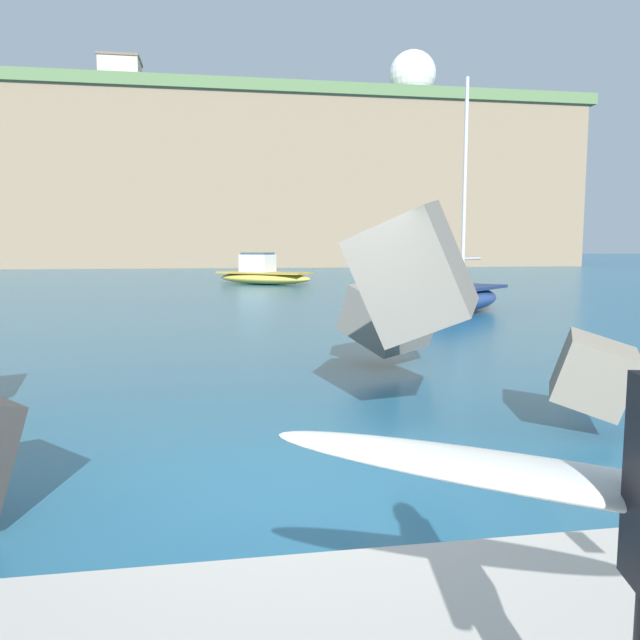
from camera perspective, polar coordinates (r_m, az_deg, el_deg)
name	(u,v)px	position (r m, az deg, el deg)	size (l,w,h in m)	color
ground_plane	(305,481)	(5.84, -1.33, -14.38)	(400.00, 400.00, 0.00)	#235B7A
breakwater_jetty	(296,328)	(7.72, -2.16, -0.74)	(31.54, 8.21, 2.66)	#605B56
boat_near_right	(457,297)	(20.99, 12.34, 2.04)	(4.66, 4.53, 7.48)	navy
boat_mid_left	(263,275)	(36.40, -5.19, 4.12)	(5.97, 5.29, 1.82)	#EAC64C
headland_bluff	(234,190)	(84.37, -7.79, 11.58)	(78.70, 36.93, 19.08)	#847056
radar_dome	(412,86)	(91.72, 8.37, 20.26)	(6.32, 6.32, 9.48)	silver
station_building_west	(121,86)	(88.38, -17.58, 19.56)	(5.04, 5.47, 6.67)	#B2ADA3
station_building_central	(111,104)	(96.45, -18.41, 18.08)	(7.75, 8.09, 5.59)	#B2ADA3
station_building_east	(194,106)	(92.91, -11.39, 18.48)	(5.87, 5.72, 4.77)	silver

